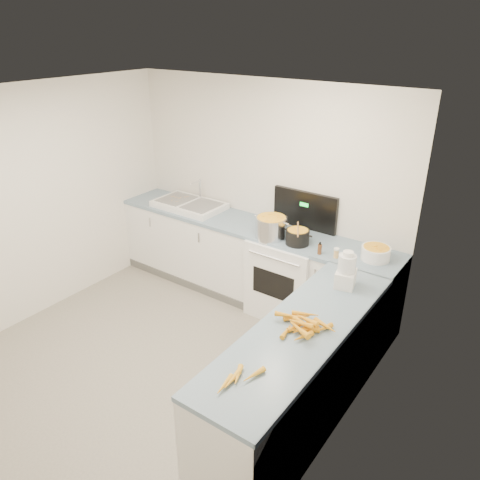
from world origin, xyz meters
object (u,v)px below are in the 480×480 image
Objects in this scene: steel_pot at (271,228)px; black_pot at (297,238)px; stove at (289,274)px; spice_jar at (336,254)px; extract_bottle at (320,249)px; food_processor at (346,271)px; mixing_bowl at (376,253)px; sink at (189,205)px.

black_pot is at bearing 2.49° from steel_pot.
spice_jar is at bearing -16.51° from stove.
steel_pot is at bearing 176.81° from spice_jar.
extract_bottle is (0.61, -0.07, -0.05)m from steel_pot.
stove is 1.26m from food_processor.
mixing_bowl reaches higher than spice_jar.
stove is at bearing -0.62° from sink.
extract_bottle reaches higher than spice_jar.
extract_bottle is (0.29, -0.08, -0.02)m from black_pot.
stove is 1.58× the size of sink.
stove is at bearing 139.83° from black_pot.
stove is 4.11× the size of food_processor.
sink is 2.57× the size of steel_pot.
sink is 10.29× the size of spice_jar.
stove reaches higher than black_pot.
stove is at bearing 163.49° from spice_jar.
steel_pot is at bearing -172.36° from mixing_bowl.
food_processor is at bearing -33.84° from black_pot.
black_pot is 0.91m from food_processor.
mixing_bowl is (2.38, -0.01, 0.03)m from sink.
mixing_bowl is (0.78, 0.13, -0.00)m from black_pot.
black_pot is 2.92× the size of spice_jar.
spice_jar is (-0.32, -0.19, -0.02)m from mixing_bowl.
spice_jar is 0.25× the size of food_processor.
steel_pot reaches higher than black_pot.
stove is at bearing -179.41° from mixing_bowl.
stove is 13.18× the size of extract_bottle.
stove is 0.81m from spice_jar.
mixing_bowl is 0.64m from food_processor.
steel_pot is at bearing -140.19° from stove.
stove is 0.61m from steel_pot.
mixing_bowl is at bearing 87.49° from food_processor.
spice_jar is (0.77, -0.04, -0.06)m from steel_pot.
steel_pot is 1.20× the size of mixing_bowl.
steel_pot is at bearing 155.20° from food_processor.
sink is 2.07m from spice_jar.
food_processor is (2.35, -0.65, 0.10)m from sink.
mixing_bowl is at bearing 30.62° from spice_jar.
stove is 16.27× the size of spice_jar.
sink is 3.52× the size of black_pot.
spice_jar is at bearing -6.99° from black_pot.
food_processor is at bearing -56.91° from spice_jar.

